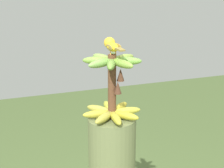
{
  "coord_description": "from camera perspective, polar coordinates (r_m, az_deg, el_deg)",
  "views": [
    {
      "loc": [
        -0.52,
        -1.53,
        1.98
      ],
      "look_at": [
        0.0,
        0.0,
        1.45
      ],
      "focal_mm": 57.02,
      "sensor_mm": 36.0,
      "label": 1
    }
  ],
  "objects": [
    {
      "name": "banana_bunch",
      "position": [
        1.71,
        0.04,
        -0.47
      ],
      "size": [
        0.3,
        0.3,
        0.32
      ],
      "color": "brown",
      "rests_on": "banana_tree"
    },
    {
      "name": "perched_bird",
      "position": [
        1.67,
        -0.01,
        6.26
      ],
      "size": [
        0.06,
        0.19,
        0.08
      ],
      "color": "#C68933",
      "rests_on": "banana_bunch"
    }
  ]
}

